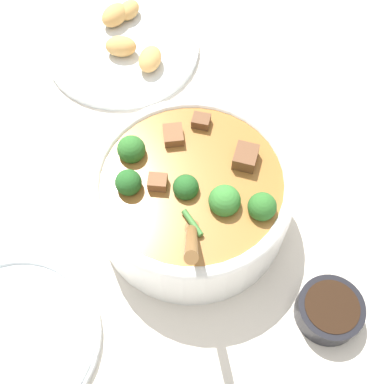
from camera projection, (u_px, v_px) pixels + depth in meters
name	position (u px, v px, depth m)	size (l,w,h in m)	color
ground_plane	(192.00, 215.00, 0.66)	(4.00, 4.00, 0.00)	silver
stew_bowl	(192.00, 195.00, 0.61)	(0.27, 0.25, 0.24)	white
condiment_bowl	(329.00, 310.00, 0.58)	(0.08, 0.08, 0.03)	black
empty_plate	(10.00, 340.00, 0.57)	(0.22, 0.22, 0.02)	white
food_plate	(124.00, 46.00, 0.81)	(0.26, 0.26, 0.04)	white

